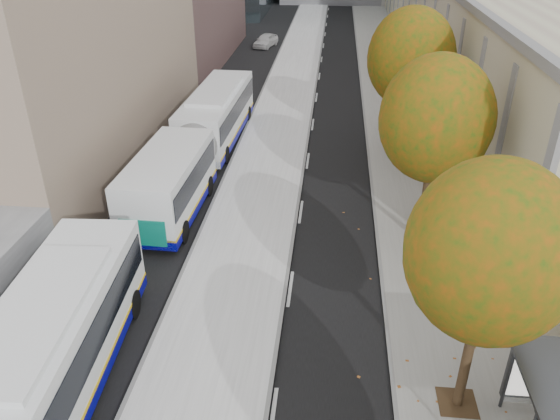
# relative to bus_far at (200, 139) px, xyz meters

# --- Properties ---
(bus_platform) EXTENTS (4.25, 150.00, 0.15)m
(bus_platform) POSITION_rel_bus_far_xyz_m (3.59, 6.36, -1.58)
(bus_platform) COLOR #B5B5B5
(bus_platform) RESTS_ON ground
(sidewalk) EXTENTS (4.75, 150.00, 0.08)m
(sidewalk) POSITION_rel_bus_far_xyz_m (11.59, 6.36, -1.61)
(sidewalk) COLOR gray
(sidewalk) RESTS_ON ground
(building_tan) EXTENTS (18.00, 92.00, 8.00)m
(building_tan) POSITION_rel_bus_far_xyz_m (22.97, 35.36, 2.35)
(building_tan) COLOR tan
(building_tan) RESTS_ON ground
(tree_c) EXTENTS (4.20, 4.20, 7.28)m
(tree_c) POSITION_rel_bus_far_xyz_m (11.07, -15.64, 3.60)
(tree_c) COLOR black
(tree_c) RESTS_ON sidewalk
(tree_d) EXTENTS (4.40, 4.40, 7.60)m
(tree_d) POSITION_rel_bus_far_xyz_m (11.07, -6.64, 3.82)
(tree_d) COLOR black
(tree_d) RESTS_ON sidewalk
(tree_e) EXTENTS (4.60, 4.60, 7.92)m
(tree_e) POSITION_rel_bus_far_xyz_m (11.07, 2.36, 4.03)
(tree_e) COLOR black
(tree_e) RESTS_ON sidewalk
(bus_far) EXTENTS (3.18, 18.22, 3.03)m
(bus_far) POSITION_rel_bus_far_xyz_m (0.00, 0.00, 0.00)
(bus_far) COLOR white
(bus_far) RESTS_ON ground
(distant_car) EXTENTS (2.54, 4.18, 1.33)m
(distant_car) POSITION_rel_bus_far_xyz_m (-0.13, 30.17, -0.99)
(distant_car) COLOR #BBBBBB
(distant_car) RESTS_ON ground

